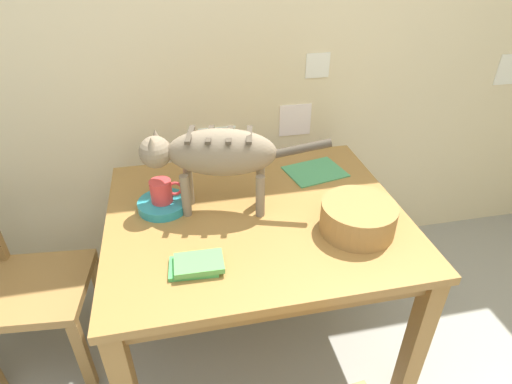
# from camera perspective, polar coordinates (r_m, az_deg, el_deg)

# --- Properties ---
(wall_rear) EXTENTS (4.74, 0.11, 2.50)m
(wall_rear) POSITION_cam_1_polar(r_m,az_deg,el_deg) (2.12, -2.30, 19.73)
(wall_rear) COLOR beige
(wall_rear) RESTS_ON ground_plane
(dining_table) EXTENTS (1.18, 1.00, 0.74)m
(dining_table) POSITION_cam_1_polar(r_m,az_deg,el_deg) (1.76, 0.00, -5.14)
(dining_table) COLOR olive
(dining_table) RESTS_ON ground_plane
(cat) EXTENTS (0.71, 0.24, 0.35)m
(cat) POSITION_cam_1_polar(r_m,az_deg,el_deg) (1.60, -5.71, 5.07)
(cat) COLOR #817058
(cat) RESTS_ON dining_table
(saucer_bowl) EXTENTS (0.20, 0.20, 0.04)m
(saucer_bowl) POSITION_cam_1_polar(r_m,az_deg,el_deg) (1.76, -12.46, -1.67)
(saucer_bowl) COLOR teal
(saucer_bowl) RESTS_ON dining_table
(coffee_mug) EXTENTS (0.13, 0.09, 0.09)m
(coffee_mug) POSITION_cam_1_polar(r_m,az_deg,el_deg) (1.73, -12.60, 0.13)
(coffee_mug) COLOR #D3383A
(coffee_mug) RESTS_ON saucer_bowl
(magazine) EXTENTS (0.29, 0.25, 0.01)m
(magazine) POSITION_cam_1_polar(r_m,az_deg,el_deg) (2.00, 8.00, 2.76)
(magazine) COLOR #449860
(magazine) RESTS_ON dining_table
(book_stack) EXTENTS (0.19, 0.12, 0.04)m
(book_stack) POSITION_cam_1_polar(r_m,az_deg,el_deg) (1.45, -8.03, -9.72)
(book_stack) COLOR green
(book_stack) RESTS_ON dining_table
(wicker_basket) EXTENTS (0.28, 0.28, 0.12)m
(wicker_basket) POSITION_cam_1_polar(r_m,az_deg,el_deg) (1.62, 13.64, -3.33)
(wicker_basket) COLOR #9D723C
(wicker_basket) RESTS_ON dining_table
(wooden_chair_near) EXTENTS (0.46, 0.46, 0.93)m
(wooden_chair_near) POSITION_cam_1_polar(r_m,az_deg,el_deg) (2.04, -28.93, -10.97)
(wooden_chair_near) COLOR olive
(wooden_chair_near) RESTS_ON ground_plane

